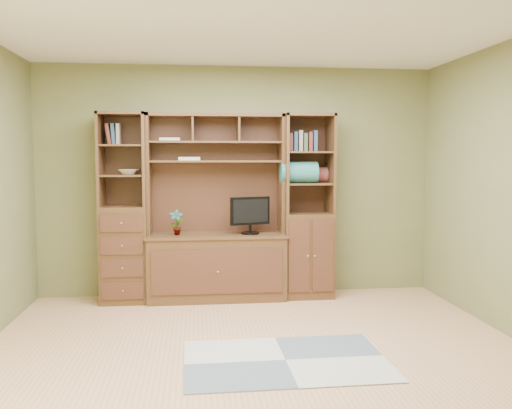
{
  "coord_description": "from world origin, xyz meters",
  "views": [
    {
      "loc": [
        -0.48,
        -4.2,
        1.58
      ],
      "look_at": [
        0.12,
        1.2,
        1.1
      ],
      "focal_mm": 38.0,
      "sensor_mm": 36.0,
      "label": 1
    }
  ],
  "objects": [
    {
      "name": "orchid",
      "position": [
        -0.69,
        1.7,
        0.87
      ],
      "size": [
        0.15,
        0.1,
        0.28
      ],
      "primitive_type": "imported",
      "color": "#A56638",
      "rests_on": "center_hutch"
    },
    {
      "name": "right_tower",
      "position": [
        0.77,
        1.77,
        1.02
      ],
      "size": [
        0.55,
        0.45,
        2.05
      ],
      "primitive_type": "cube",
      "color": "#4B2F1A",
      "rests_on": "ground"
    },
    {
      "name": "left_tower",
      "position": [
        -1.26,
        1.77,
        1.02
      ],
      "size": [
        0.5,
        0.45,
        2.05
      ],
      "primitive_type": "cube",
      "color": "#4B2F1A",
      "rests_on": "ground"
    },
    {
      "name": "blanket_red",
      "position": [
        0.85,
        1.85,
        1.38
      ],
      "size": [
        0.31,
        0.17,
        0.17
      ],
      "primitive_type": "cube",
      "color": "brown",
      "rests_on": "right_tower"
    },
    {
      "name": "center_hutch",
      "position": [
        -0.26,
        1.73,
        1.02
      ],
      "size": [
        1.54,
        0.53,
        2.05
      ],
      "primitive_type": "cube",
      "color": "#4B2F1A",
      "rests_on": "ground"
    },
    {
      "name": "magazines",
      "position": [
        -0.55,
        1.82,
        1.56
      ],
      "size": [
        0.23,
        0.17,
        0.04
      ],
      "primitive_type": "cube",
      "color": "beige",
      "rests_on": "center_hutch"
    },
    {
      "name": "monitor",
      "position": [
        0.11,
        1.7,
        1.01
      ],
      "size": [
        0.5,
        0.33,
        0.56
      ],
      "primitive_type": "cube",
      "rotation": [
        0.0,
        0.0,
        0.3
      ],
      "color": "black",
      "rests_on": "center_hutch"
    },
    {
      "name": "room",
      "position": [
        0.0,
        0.0,
        1.3
      ],
      "size": [
        4.6,
        4.1,
        2.64
      ],
      "color": "tan",
      "rests_on": "ground"
    },
    {
      "name": "rug",
      "position": [
        0.2,
        -0.18,
        0.01
      ],
      "size": [
        1.57,
        1.06,
        0.01
      ],
      "primitive_type": "cube",
      "rotation": [
        0.0,
        0.0,
        0.01
      ],
      "color": "gray",
      "rests_on": "ground"
    },
    {
      "name": "bowl",
      "position": [
        -1.2,
        1.77,
        1.42
      ],
      "size": [
        0.22,
        0.22,
        0.05
      ],
      "primitive_type": "imported",
      "color": "beige",
      "rests_on": "left_tower"
    },
    {
      "name": "blanket_teal",
      "position": [
        0.66,
        1.73,
        1.41
      ],
      "size": [
        0.41,
        0.24,
        0.24
      ],
      "primitive_type": "cube",
      "color": "#2A7069",
      "rests_on": "right_tower"
    }
  ]
}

